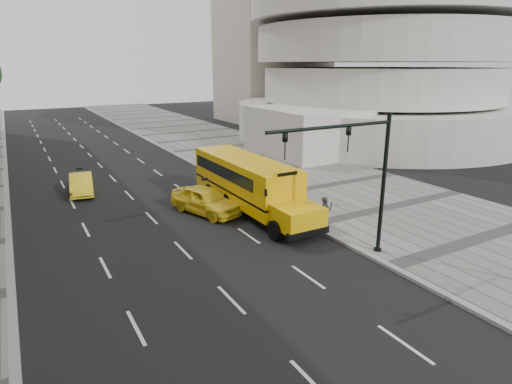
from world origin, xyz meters
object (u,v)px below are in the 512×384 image
school_bus (247,180)px  traffic_signal (360,170)px  taxi_far (81,184)px  taxi_near (205,200)px  pedestrian (325,213)px

school_bus → traffic_signal: bearing=-85.4°
taxi_far → traffic_signal: (8.80, -16.70, 3.43)m
taxi_far → taxi_near: bearing=-46.3°
pedestrian → traffic_signal: size_ratio=0.27×
school_bus → taxi_far: size_ratio=2.87×
pedestrian → traffic_signal: 4.61m
taxi_far → pedestrian: pedestrian is taller
school_bus → pedestrian: school_bus is taller
school_bus → taxi_near: 2.72m
school_bus → taxi_far: (-8.11, 8.15, -1.10)m
traffic_signal → school_bus: bearing=94.6°
traffic_signal → taxi_near: bearing=109.5°
taxi_near → traffic_signal: size_ratio=0.72×
taxi_near → pedestrian: (4.15, -5.70, 0.23)m
taxi_near → taxi_far: 9.53m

